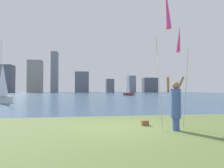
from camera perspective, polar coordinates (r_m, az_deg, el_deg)
ground at (r=58.42m, az=-7.44°, el=-2.91°), size 120.00×138.00×0.12m
person at (r=7.25m, az=16.88°, el=-5.12°), size 0.65×0.48×1.78m
kite_flag_left at (r=7.11m, az=14.54°, el=19.12°), size 0.16×1.17×4.70m
kite_flag_right at (r=8.22m, az=17.77°, el=10.59°), size 0.16×0.82×3.62m
bag at (r=8.10m, az=8.89°, el=-10.35°), size 0.26×0.20×0.19m
sailboat_0 at (r=50.73m, az=-27.75°, el=-1.65°), size 1.68×1.92×4.06m
sailboat_1 at (r=55.84m, az=4.70°, el=-2.52°), size 2.12×2.75×5.57m
sailboat_2 at (r=49.65m, az=4.26°, el=-0.59°), size 2.20×2.03×5.58m
sailboat_3 at (r=23.41m, az=-27.59°, el=-0.00°), size 2.24×1.39×6.13m
skyline_tower_0 at (r=108.13m, az=-26.57°, el=1.26°), size 5.33×7.18×12.66m
skyline_tower_1 at (r=105.78m, az=-20.08°, el=1.92°), size 6.43×5.65×15.16m
skyline_tower_2 at (r=106.75m, az=-15.27°, el=3.08°), size 3.09×6.20×19.71m
skyline_tower_3 at (r=107.01m, az=-8.19°, el=0.50°), size 6.81×6.31×10.29m
skyline_tower_4 at (r=104.95m, az=-0.61°, el=-0.47°), size 3.83×4.78×6.65m
skyline_tower_5 at (r=105.32m, az=5.14°, el=-0.05°), size 3.30×7.27×8.20m
skyline_tower_6 at (r=113.09m, az=10.23°, el=-0.27°), size 7.50×4.67×7.63m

